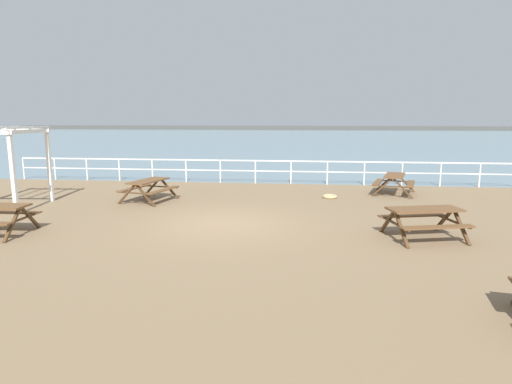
{
  "coord_description": "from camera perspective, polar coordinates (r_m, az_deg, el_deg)",
  "views": [
    {
      "loc": [
        2.3,
        -11.79,
        3.01
      ],
      "look_at": [
        0.84,
        0.83,
        0.8
      ],
      "focal_mm": 30.13,
      "sensor_mm": 36.0,
      "label": 1
    }
  ],
  "objects": [
    {
      "name": "sea_band",
      "position": [
        64.65,
        4.61,
        7.18
      ],
      "size": [
        142.0,
        90.0,
        0.01
      ],
      "primitive_type": "cube",
      "color": "gray",
      "rests_on": "ground"
    },
    {
      "name": "distant_shoreline",
      "position": [
        107.61,
        5.45,
        8.23
      ],
      "size": [
        142.0,
        6.0,
        1.8
      ],
      "primitive_type": "cube",
      "color": "#4C4C47",
      "rests_on": "ground"
    },
    {
      "name": "picnic_table_near_right",
      "position": [
        16.03,
        -14.08,
        0.87
      ],
      "size": [
        1.87,
        2.09,
        0.8
      ],
      "rotation": [
        0.0,
        0.0,
        1.34
      ],
      "color": "brown",
      "rests_on": "ground"
    },
    {
      "name": "picnic_table_far_right",
      "position": [
        11.55,
        21.43,
        -2.96
      ],
      "size": [
        2.12,
        1.91,
        0.8
      ],
      "rotation": [
        0.0,
        0.0,
        0.26
      ],
      "color": "brown",
      "rests_on": "ground"
    },
    {
      "name": "ground_plane",
      "position": [
        12.41,
        -4.29,
        -4.67
      ],
      "size": [
        30.0,
        24.0,
        0.2
      ],
      "primitive_type": "cube",
      "color": "#846B4C"
    },
    {
      "name": "picnic_table_near_left",
      "position": [
        17.87,
        17.89,
        1.59
      ],
      "size": [
        1.92,
        2.13,
        0.8
      ],
      "rotation": [
        0.0,
        0.0,
        1.3
      ],
      "color": "brown",
      "rests_on": "ground"
    },
    {
      "name": "seaward_railing",
      "position": [
        19.81,
        -0.09,
        3.29
      ],
      "size": [
        23.07,
        0.07,
        1.08
      ],
      "color": "white",
      "rests_on": "ground"
    },
    {
      "name": "rope_coil",
      "position": [
        16.51,
        9.79,
        -0.59
      ],
      "size": [
        0.55,
        0.55,
        0.11
      ],
      "primitive_type": "torus",
      "color": "tan",
      "rests_on": "ground"
    }
  ]
}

